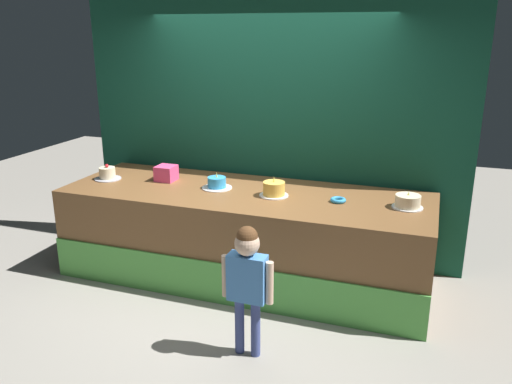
{
  "coord_description": "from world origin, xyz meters",
  "views": [
    {
      "loc": [
        1.66,
        -3.79,
        2.34
      ],
      "look_at": [
        0.2,
        0.35,
        0.96
      ],
      "focal_mm": 36.33,
      "sensor_mm": 36.0,
      "label": 1
    }
  ],
  "objects": [
    {
      "name": "cake_center_left",
      "position": [
        -0.3,
        0.61,
        0.92
      ],
      "size": [
        0.29,
        0.29,
        0.16
      ],
      "color": "white",
      "rests_on": "stage_platform"
    },
    {
      "name": "cake_far_left",
      "position": [
        -1.49,
        0.53,
        0.93
      ],
      "size": [
        0.27,
        0.27,
        0.16
      ],
      "color": "silver",
      "rests_on": "stage_platform"
    },
    {
      "name": "cake_center_right",
      "position": [
        0.3,
        0.57,
        0.94
      ],
      "size": [
        0.27,
        0.27,
        0.19
      ],
      "color": "white",
      "rests_on": "stage_platform"
    },
    {
      "name": "stage_platform",
      "position": [
        0.0,
        0.58,
        0.44
      ],
      "size": [
        3.5,
        1.2,
        0.87
      ],
      "color": "brown",
      "rests_on": "ground_plane"
    },
    {
      "name": "curtain_backdrop",
      "position": [
        0.0,
        1.28,
        1.37
      ],
      "size": [
        4.08,
        0.08,
        2.74
      ],
      "primitive_type": "cube",
      "color": "#144C38",
      "rests_on": "ground_plane"
    },
    {
      "name": "ground_plane",
      "position": [
        0.0,
        0.0,
        0.0
      ],
      "size": [
        12.0,
        12.0,
        0.0
      ],
      "primitive_type": "plane",
      "color": "gray"
    },
    {
      "name": "cake_far_right",
      "position": [
        1.49,
        0.63,
        0.93
      ],
      "size": [
        0.27,
        0.27,
        0.15
      ],
      "color": "white",
      "rests_on": "stage_platform"
    },
    {
      "name": "donut",
      "position": [
        0.89,
        0.59,
        0.89
      ],
      "size": [
        0.14,
        0.14,
        0.04
      ],
      "primitive_type": "torus",
      "color": "#3399D8",
      "rests_on": "stage_platform"
    },
    {
      "name": "pink_box",
      "position": [
        -0.89,
        0.69,
        0.95
      ],
      "size": [
        0.19,
        0.19,
        0.15
      ],
      "primitive_type": "cube",
      "rotation": [
        0.0,
        0.0,
        0.0
      ],
      "color": "#F34A85",
      "rests_on": "stage_platform"
    },
    {
      "name": "child_figure",
      "position": [
        0.48,
        -0.63,
        0.66
      ],
      "size": [
        0.4,
        0.18,
        1.03
      ],
      "color": "#3F4C8C",
      "rests_on": "ground_plane"
    }
  ]
}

